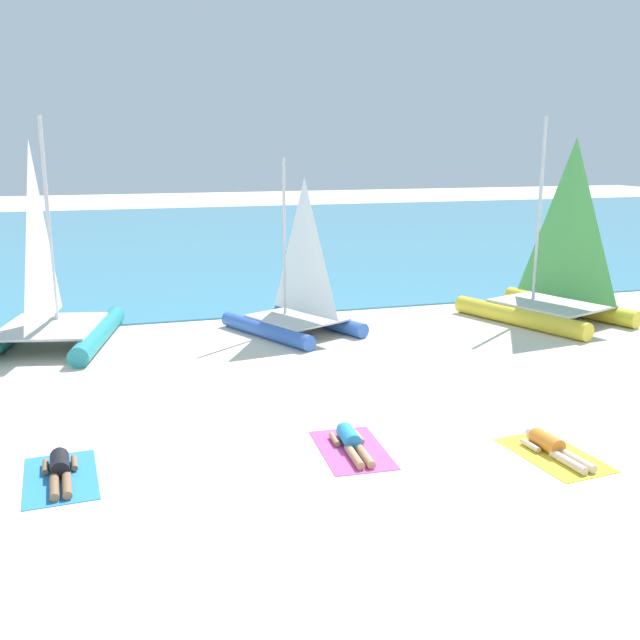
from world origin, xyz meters
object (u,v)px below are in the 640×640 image
(sailboat_teal, at_px, (50,313))
(sailboat_yellow, at_px, (550,292))
(towel_middle, at_px, (352,450))
(towel_right, at_px, (554,455))
(sailboat_blue, at_px, (296,308))
(sunbather_right, at_px, (552,446))
(sunbather_middle, at_px, (351,441))
(towel_left, at_px, (61,478))
(sunbather_left, at_px, (60,469))

(sailboat_teal, xyz_separation_m, sailboat_yellow, (13.99, -1.31, 0.01))
(sailboat_teal, bearing_deg, towel_middle, -45.72)
(sailboat_teal, bearing_deg, towel_right, -36.38)
(sailboat_yellow, bearing_deg, sailboat_blue, 153.79)
(sunbather_right, bearing_deg, sailboat_teal, 125.83)
(sunbather_middle, bearing_deg, towel_left, -179.54)
(sailboat_teal, relative_size, towel_middle, 3.07)
(towel_middle, bearing_deg, sunbather_left, 175.76)
(towel_middle, relative_size, sunbather_middle, 1.21)
(towel_right, bearing_deg, towel_middle, 159.76)
(sailboat_teal, relative_size, sunbather_left, 3.72)
(towel_middle, height_order, sunbather_right, sunbather_right)
(sailboat_blue, bearing_deg, sunbather_middle, -122.84)
(towel_middle, distance_m, towel_right, 3.41)
(towel_middle, xyz_separation_m, sunbather_middle, (0.00, 0.07, 0.13))
(sunbather_left, bearing_deg, sailboat_yellow, 23.83)
(towel_left, height_order, sunbather_middle, sunbather_middle)
(sunbather_left, height_order, towel_middle, sunbather_left)
(sailboat_blue, xyz_separation_m, sailboat_yellow, (7.56, -0.80, 0.17))
(towel_left, distance_m, towel_middle, 4.76)
(sunbather_middle, bearing_deg, towel_right, -18.21)
(sailboat_teal, xyz_separation_m, towel_middle, (5.31, -8.55, -0.86))
(sunbather_middle, height_order, towel_right, sunbather_middle)
(sunbather_middle, relative_size, towel_right, 0.82)
(sailboat_yellow, bearing_deg, sunbather_left, -173.06)
(sailboat_teal, bearing_deg, sailboat_yellow, 7.10)
(towel_right, bearing_deg, towel_left, 169.55)
(sailboat_teal, height_order, sunbather_right, sailboat_teal)
(towel_middle, xyz_separation_m, sunbather_right, (3.20, -1.11, 0.13))
(towel_middle, distance_m, sunbather_right, 3.39)
(towel_left, distance_m, sunbather_left, 0.14)
(towel_left, bearing_deg, sunbather_right, -9.99)
(sailboat_blue, distance_m, towel_middle, 8.15)
(sunbather_left, bearing_deg, sailboat_teal, 90.52)
(sunbather_middle, height_order, sunbather_right, same)
(towel_right, bearing_deg, sunbather_middle, 158.69)
(sailboat_teal, relative_size, towel_left, 3.07)
(sailboat_blue, height_order, sunbather_middle, sailboat_blue)
(sunbather_left, distance_m, sunbather_right, 8.09)
(towel_left, xyz_separation_m, sunbather_right, (7.95, -1.40, 0.13))
(towel_right, xyz_separation_m, sunbather_right, (-0.01, 0.07, 0.13))
(sailboat_blue, bearing_deg, sunbather_left, -152.27)
(sunbather_right, bearing_deg, sunbather_middle, 154.18)
(sailboat_teal, distance_m, sunbather_right, 12.89)
(sailboat_teal, height_order, sunbather_middle, sailboat_teal)
(sailboat_blue, bearing_deg, towel_right, -102.13)
(sunbather_left, relative_size, towel_middle, 0.82)
(sailboat_yellow, distance_m, towel_right, 10.08)
(sailboat_blue, relative_size, towel_left, 2.51)
(sailboat_yellow, height_order, sunbather_right, sailboat_yellow)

